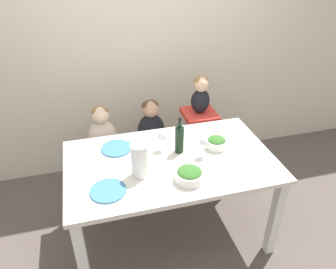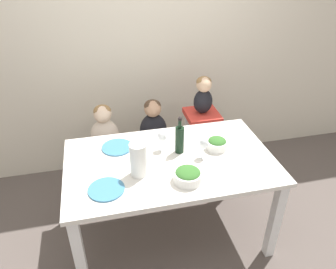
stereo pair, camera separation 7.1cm
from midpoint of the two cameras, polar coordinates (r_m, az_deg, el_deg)
ground_plane at (r=2.97m, az=-0.35°, el=-16.42°), size 14.00×14.00×0.00m
wall_back at (r=3.22m, az=-5.87°, el=16.04°), size 10.00×0.06×2.70m
dining_table at (r=2.51m, az=-0.39°, el=-6.29°), size 1.55×0.93×0.76m
chair_far_left at (r=3.17m, az=-11.43°, el=-4.24°), size 0.37×0.37×0.46m
chair_far_center at (r=3.21m, az=-3.53°, el=-3.10°), size 0.37×0.37×0.46m
chair_right_highchair at (r=3.22m, az=4.73°, el=0.94°), size 0.31×0.31×0.76m
person_child_left at (r=3.00m, az=-12.05°, el=0.61°), size 0.26×0.20×0.47m
person_child_center at (r=3.04m, az=-3.73°, el=1.76°), size 0.26×0.20×0.47m
person_baby_right at (r=3.04m, az=5.04°, el=7.18°), size 0.18×0.15×0.36m
wine_bottle at (r=2.48m, az=1.18°, el=-0.71°), size 0.07×0.07×0.30m
paper_towel_roll at (r=2.25m, az=-5.87°, el=-4.49°), size 0.12×0.12×0.25m
wine_glass_near at (r=2.43m, az=5.44°, el=-1.57°), size 0.07×0.07×0.17m
wine_glass_far at (r=2.50m, az=-1.91°, el=-0.45°), size 0.07×0.07×0.17m
salad_bowl_large at (r=2.24m, az=2.83°, el=-7.02°), size 0.20×0.20×0.09m
salad_bowl_small at (r=2.58m, az=7.65°, el=-1.42°), size 0.16×0.16×0.09m
dinner_plate_front_left at (r=2.22m, az=-11.30°, el=-9.58°), size 0.24×0.24×0.01m
dinner_plate_back_left at (r=2.60m, az=-9.72°, el=-2.37°), size 0.24×0.24×0.01m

